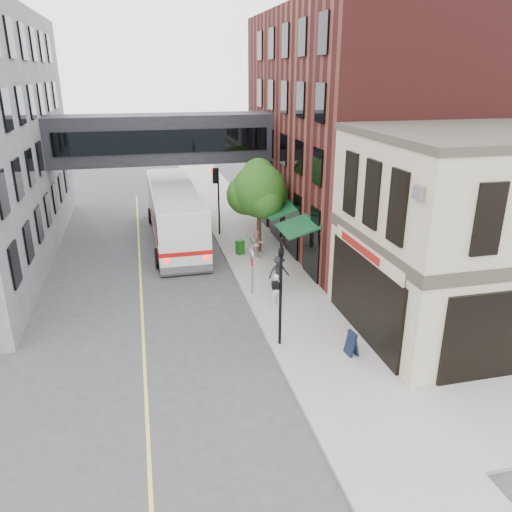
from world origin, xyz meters
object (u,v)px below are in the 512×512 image
newspaper_box (240,247)px  sandwich_board (352,343)px  pedestrian_c (279,272)px  pedestrian_a (277,290)px  bus (174,211)px  pedestrian_b (257,244)px

newspaper_box → sandwich_board: 12.33m
pedestrian_c → newspaper_box: bearing=94.6°
pedestrian_a → pedestrian_c: (0.64, 1.92, 0.09)m
bus → pedestrian_a: size_ratio=8.78×
pedestrian_c → sandwich_board: bearing=-87.3°
bus → sandwich_board: bearing=-71.4°
pedestrian_a → pedestrian_b: bearing=77.7°
pedestrian_c → newspaper_box: pedestrian_c is taller
pedestrian_b → newspaper_box: 1.26m
pedestrian_a → pedestrian_c: 2.03m
bus → newspaper_box: bearing=-49.2°
pedestrian_b → pedestrian_c: 4.42m
pedestrian_c → newspaper_box: (-0.94, 5.27, -0.41)m
sandwich_board → pedestrian_b: bearing=87.7°
pedestrian_a → sandwich_board: (1.64, -4.99, -0.26)m
pedestrian_b → pedestrian_a: bearing=-94.6°
pedestrian_b → bus: bearing=131.9°
pedestrian_b → pedestrian_c: bearing=-88.5°
bus → pedestrian_b: (4.38, -4.93, -0.99)m
bus → pedestrian_a: bus is taller
pedestrian_b → pedestrian_c: pedestrian_b is taller
newspaper_box → sandwich_board: (1.94, -12.18, 0.05)m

